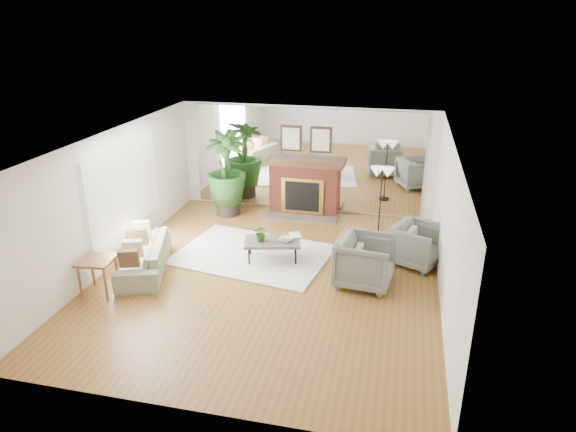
% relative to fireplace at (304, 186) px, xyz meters
% --- Properties ---
extents(ground, '(7.00, 7.00, 0.00)m').
position_rel_fireplace_xyz_m(ground, '(0.00, -3.26, -0.66)').
color(ground, brown).
rests_on(ground, ground).
extents(wall_left, '(0.02, 7.00, 2.50)m').
position_rel_fireplace_xyz_m(wall_left, '(-2.99, -3.26, 0.59)').
color(wall_left, silver).
rests_on(wall_left, ground).
extents(wall_right, '(0.02, 7.00, 2.50)m').
position_rel_fireplace_xyz_m(wall_right, '(2.99, -3.26, 0.59)').
color(wall_right, silver).
rests_on(wall_right, ground).
extents(wall_back, '(6.00, 0.02, 2.50)m').
position_rel_fireplace_xyz_m(wall_back, '(0.00, 0.23, 0.59)').
color(wall_back, silver).
rests_on(wall_back, ground).
extents(mirror_panel, '(5.40, 0.04, 2.40)m').
position_rel_fireplace_xyz_m(mirror_panel, '(0.00, 0.21, 0.59)').
color(mirror_panel, silver).
rests_on(mirror_panel, wall_back).
extents(window_panel, '(0.04, 2.40, 1.50)m').
position_rel_fireplace_xyz_m(window_panel, '(-2.96, -2.86, 0.69)').
color(window_panel, '#B2E09E').
rests_on(window_panel, wall_left).
extents(fireplace, '(1.85, 0.83, 2.05)m').
position_rel_fireplace_xyz_m(fireplace, '(0.00, 0.00, 0.00)').
color(fireplace, maroon).
rests_on(fireplace, ground).
extents(area_rug, '(3.18, 2.51, 0.03)m').
position_rel_fireplace_xyz_m(area_rug, '(-0.52, -2.51, -0.64)').
color(area_rug, silver).
rests_on(area_rug, ground).
extents(coffee_table, '(1.17, 0.85, 0.42)m').
position_rel_fireplace_xyz_m(coffee_table, '(-0.09, -2.63, -0.27)').
color(coffee_table, '#584D45').
rests_on(coffee_table, ground).
extents(sofa, '(1.32, 2.06, 0.56)m').
position_rel_fireplace_xyz_m(sofa, '(-2.31, -3.54, -0.38)').
color(sofa, gray).
rests_on(sofa, ground).
extents(armchair_back, '(1.16, 1.15, 0.80)m').
position_rel_fireplace_xyz_m(armchair_back, '(2.60, -2.17, -0.26)').
color(armchair_back, slate).
rests_on(armchair_back, ground).
extents(armchair_front, '(1.07, 1.05, 0.88)m').
position_rel_fireplace_xyz_m(armchair_front, '(1.72, -3.17, -0.22)').
color(armchair_front, slate).
rests_on(armchair_front, ground).
extents(side_table, '(0.61, 0.61, 0.64)m').
position_rel_fireplace_xyz_m(side_table, '(-2.65, -4.48, -0.13)').
color(side_table, brown).
rests_on(side_table, ground).
extents(potted_ficus, '(0.96, 0.96, 1.99)m').
position_rel_fireplace_xyz_m(potted_ficus, '(-1.74, -0.47, 0.40)').
color(potted_ficus, black).
rests_on(potted_ficus, ground).
extents(floor_lamp, '(0.50, 0.28, 1.53)m').
position_rel_fireplace_xyz_m(floor_lamp, '(1.83, -0.99, 0.64)').
color(floor_lamp, black).
rests_on(floor_lamp, ground).
extents(tabletop_plant, '(0.35, 0.32, 0.34)m').
position_rel_fireplace_xyz_m(tabletop_plant, '(-0.29, -2.71, -0.07)').
color(tabletop_plant, '#2C5E22').
rests_on(tabletop_plant, coffee_table).
extents(fruit_bowl, '(0.30, 0.30, 0.06)m').
position_rel_fireplace_xyz_m(fruit_bowl, '(0.17, -2.61, -0.20)').
color(fruit_bowl, brown).
rests_on(fruit_bowl, coffee_table).
extents(book, '(0.30, 0.35, 0.02)m').
position_rel_fireplace_xyz_m(book, '(0.19, -2.36, -0.23)').
color(book, brown).
rests_on(book, coffee_table).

